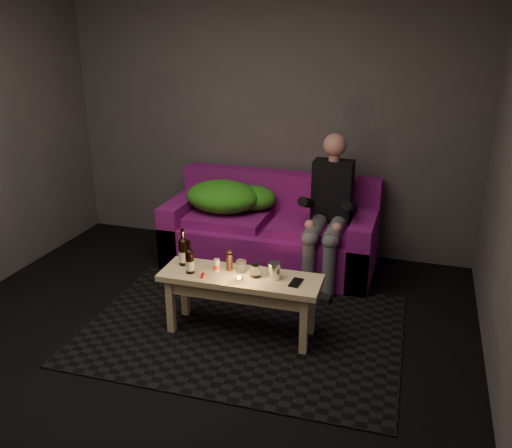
{
  "coord_description": "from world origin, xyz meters",
  "views": [
    {
      "loc": [
        1.46,
        -2.72,
        2.16
      ],
      "look_at": [
        0.18,
        1.31,
        0.57
      ],
      "focal_mm": 38.0,
      "sensor_mm": 36.0,
      "label": 1
    }
  ],
  "objects": [
    {
      "name": "room",
      "position": [
        0.0,
        0.47,
        1.64
      ],
      "size": [
        4.5,
        4.5,
        4.5
      ],
      "color": "silver",
      "rests_on": "ground"
    },
    {
      "name": "person",
      "position": [
        0.73,
        1.66,
        0.66
      ],
      "size": [
        0.34,
        0.79,
        1.27
      ],
      "color": "black",
      "rests_on": "sofa"
    },
    {
      "name": "smartphone",
      "position": [
        0.71,
        0.54,
        0.48
      ],
      "size": [
        0.08,
        0.15,
        0.01
      ],
      "primitive_type": "cube",
      "rotation": [
        0.0,
        0.0,
        -0.09
      ],
      "color": "black",
      "rests_on": "coffee_table"
    },
    {
      "name": "steel_cup",
      "position": [
        0.55,
        0.57,
        0.53
      ],
      "size": [
        0.09,
        0.09,
        0.12
      ],
      "primitive_type": "cylinder",
      "rotation": [
        0.0,
        0.0,
        -0.0
      ],
      "color": "silver",
      "rests_on": "coffee_table"
    },
    {
      "name": "rug",
      "position": [
        0.31,
        0.6,
        0.01
      ],
      "size": [
        2.34,
        1.73,
        0.01
      ],
      "primitive_type": "cube",
      "rotation": [
        0.0,
        0.0,
        0.02
      ],
      "color": "black",
      "rests_on": "floor"
    },
    {
      "name": "red_lighter",
      "position": [
        0.06,
        0.45,
        0.48
      ],
      "size": [
        0.04,
        0.08,
        0.01
      ],
      "primitive_type": "cube",
      "rotation": [
        0.0,
        0.0,
        0.25
      ],
      "color": "red",
      "rests_on": "coffee_table"
    },
    {
      "name": "tumbler_front",
      "position": [
        0.42,
        0.55,
        0.52
      ],
      "size": [
        0.09,
        0.09,
        0.09
      ],
      "primitive_type": "cylinder",
      "rotation": [
        0.0,
        0.0,
        -0.29
      ],
      "color": "white",
      "rests_on": "coffee_table"
    },
    {
      "name": "beer_bottle_a",
      "position": [
        -0.15,
        0.59,
        0.58
      ],
      "size": [
        0.07,
        0.07,
        0.28
      ],
      "color": "black",
      "rests_on": "coffee_table"
    },
    {
      "name": "beer_bottle_b",
      "position": [
        -0.05,
        0.48,
        0.56
      ],
      "size": [
        0.06,
        0.06,
        0.25
      ],
      "color": "black",
      "rests_on": "coffee_table"
    },
    {
      "name": "floor",
      "position": [
        0.0,
        0.0,
        0.0
      ],
      "size": [
        4.5,
        4.5,
        0.0
      ],
      "primitive_type": "plane",
      "color": "black",
      "rests_on": "ground"
    },
    {
      "name": "salt_shaker",
      "position": [
        0.12,
        0.56,
        0.52
      ],
      "size": [
        0.05,
        0.05,
        0.09
      ],
      "primitive_type": "cylinder",
      "rotation": [
        0.0,
        0.0,
        -0.16
      ],
      "color": "silver",
      "rests_on": "coffee_table"
    },
    {
      "name": "tealight",
      "position": [
        0.33,
        0.44,
        0.49
      ],
      "size": [
        0.06,
        0.06,
        0.04
      ],
      "color": "white",
      "rests_on": "coffee_table"
    },
    {
      "name": "tumbler_back",
      "position": [
        0.3,
        0.6,
        0.51
      ],
      "size": [
        0.09,
        0.09,
        0.09
      ],
      "primitive_type": "cylinder",
      "rotation": [
        0.0,
        0.0,
        -0.32
      ],
      "color": "white",
      "rests_on": "coffee_table"
    },
    {
      "name": "sofa",
      "position": [
        0.18,
        1.82,
        0.3
      ],
      "size": [
        1.91,
        0.86,
        0.82
      ],
      "color": "#771078",
      "rests_on": "floor"
    },
    {
      "name": "green_blanket",
      "position": [
        -0.25,
        1.81,
        0.62
      ],
      "size": [
        0.84,
        0.57,
        0.29
      ],
      "color": "green",
      "rests_on": "sofa"
    },
    {
      "name": "coffee_table",
      "position": [
        0.31,
        0.55,
        0.39
      ],
      "size": [
        1.16,
        0.39,
        0.47
      ],
      "rotation": [
        0.0,
        0.0,
        0.02
      ],
      "color": "#F0CB8C",
      "rests_on": "rug"
    },
    {
      "name": "pepper_mill",
      "position": [
        0.21,
        0.61,
        0.53
      ],
      "size": [
        0.05,
        0.05,
        0.12
      ],
      "primitive_type": "cylinder",
      "rotation": [
        0.0,
        0.0,
        0.06
      ],
      "color": "black",
      "rests_on": "coffee_table"
    }
  ]
}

